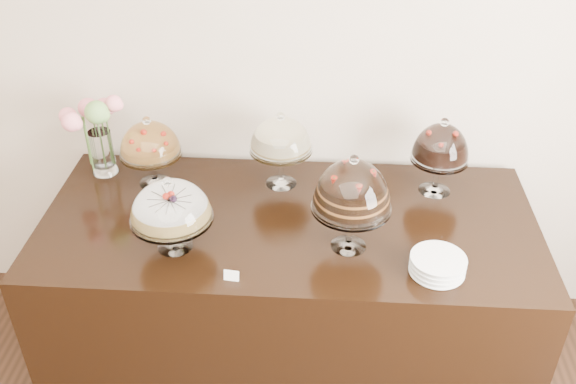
# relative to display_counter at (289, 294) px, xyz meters

# --- Properties ---
(wall_back) EXTENTS (5.00, 0.04, 3.00)m
(wall_back) POSITION_rel_display_counter_xyz_m (-0.16, 0.55, 1.05)
(wall_back) COLOR beige
(wall_back) RESTS_ON ground
(display_counter) EXTENTS (2.20, 1.00, 0.90)m
(display_counter) POSITION_rel_display_counter_xyz_m (0.00, 0.00, 0.00)
(display_counter) COLOR black
(display_counter) RESTS_ON ground
(cake_stand_sugar_sponge) EXTENTS (0.34, 0.34, 0.34)m
(cake_stand_sugar_sponge) POSITION_rel_display_counter_xyz_m (-0.46, -0.22, 0.66)
(cake_stand_sugar_sponge) COLOR white
(cake_stand_sugar_sponge) RESTS_ON display_counter
(cake_stand_choco_layer) EXTENTS (0.33, 0.33, 0.44)m
(cake_stand_choco_layer) POSITION_rel_display_counter_xyz_m (0.26, -0.17, 0.73)
(cake_stand_choco_layer) COLOR white
(cake_stand_choco_layer) RESTS_ON display_counter
(cake_stand_cheesecake) EXTENTS (0.30, 0.30, 0.38)m
(cake_stand_cheesecake) POSITION_rel_display_counter_xyz_m (-0.06, 0.29, 0.70)
(cake_stand_cheesecake) COLOR white
(cake_stand_cheesecake) RESTS_ON display_counter
(cake_stand_dark_choco) EXTENTS (0.27, 0.27, 0.38)m
(cake_stand_dark_choco) POSITION_rel_display_counter_xyz_m (0.67, 0.28, 0.69)
(cake_stand_dark_choco) COLOR white
(cake_stand_dark_choco) RESTS_ON display_counter
(cake_stand_fruit_tart) EXTENTS (0.29, 0.29, 0.35)m
(cake_stand_fruit_tart) POSITION_rel_display_counter_xyz_m (-0.66, 0.26, 0.67)
(cake_stand_fruit_tart) COLOR white
(cake_stand_fruit_tart) RESTS_ON display_counter
(flower_vase) EXTENTS (0.31, 0.29, 0.41)m
(flower_vase) POSITION_rel_display_counter_xyz_m (-0.94, 0.33, 0.70)
(flower_vase) COLOR white
(flower_vase) RESTS_ON display_counter
(plate_stack) EXTENTS (0.21, 0.21, 0.07)m
(plate_stack) POSITION_rel_display_counter_xyz_m (0.61, -0.31, 0.49)
(plate_stack) COLOR silver
(plate_stack) RESTS_ON display_counter
(price_card_left) EXTENTS (0.06, 0.02, 0.04)m
(price_card_left) POSITION_rel_display_counter_xyz_m (-0.20, -0.41, 0.47)
(price_card_left) COLOR white
(price_card_left) RESTS_ON display_counter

